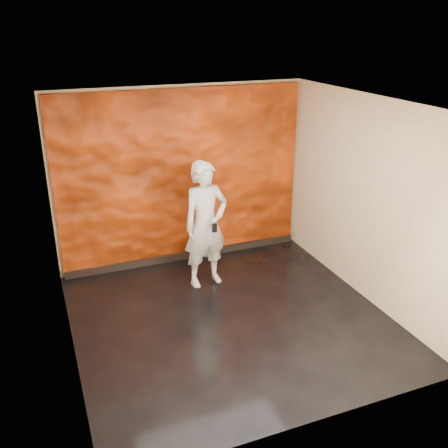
{
  "coord_description": "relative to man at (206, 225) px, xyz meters",
  "views": [
    {
      "loc": [
        -2.16,
        -5.21,
        3.69
      ],
      "look_at": [
        0.11,
        0.51,
        1.15
      ],
      "focal_mm": 40.0,
      "sensor_mm": 36.0,
      "label": 1
    }
  ],
  "objects": [
    {
      "name": "room",
      "position": [
        -0.04,
        -1.05,
        0.46
      ],
      "size": [
        4.02,
        4.02,
        2.81
      ],
      "color": "black",
      "rests_on": "ground"
    },
    {
      "name": "feature_wall",
      "position": [
        -0.04,
        0.91,
        0.44
      ],
      "size": [
        3.9,
        0.06,
        2.75
      ],
      "primitive_type": "cube",
      "color": "#E1470F",
      "rests_on": "ground"
    },
    {
      "name": "baseboard",
      "position": [
        -0.04,
        0.87,
        -0.88
      ],
      "size": [
        3.9,
        0.04,
        0.12
      ],
      "primitive_type": "cube",
      "color": "black",
      "rests_on": "ground"
    },
    {
      "name": "man",
      "position": [
        0.0,
        0.0,
        0.0
      ],
      "size": [
        0.74,
        0.54,
        1.88
      ],
      "primitive_type": "imported",
      "rotation": [
        0.0,
        0.0,
        0.14
      ],
      "color": "#9699A5",
      "rests_on": "ground"
    },
    {
      "name": "phone",
      "position": [
        0.03,
        -0.27,
        0.05
      ],
      "size": [
        0.07,
        0.02,
        0.13
      ],
      "primitive_type": "cube",
      "rotation": [
        0.0,
        0.0,
        0.02
      ],
      "color": "black",
      "rests_on": "man"
    }
  ]
}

